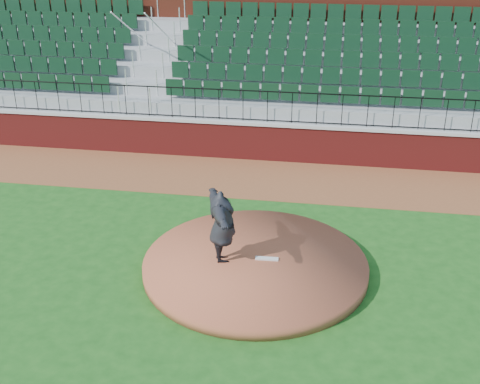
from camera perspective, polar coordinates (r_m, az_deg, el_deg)
ground at (r=13.69m, az=-1.01°, el=-7.56°), size 90.00×90.00×0.00m
warning_track at (r=18.42m, az=1.94°, el=1.38°), size 34.00×3.20×0.01m
field_wall at (r=19.67m, az=2.57°, el=4.79°), size 34.00×0.35×1.20m
wall_cap at (r=19.46m, az=2.60°, el=6.59°), size 34.00×0.45×0.10m
wall_railing at (r=19.30m, az=2.63°, el=8.14°), size 34.00×0.05×1.00m
seating_stands at (r=21.79m, az=3.52°, el=11.43°), size 34.00×5.10×4.60m
concourse_wall at (r=24.42m, az=4.26°, el=13.95°), size 34.00×0.50×5.50m
pitchers_mound at (r=13.67m, az=1.46°, el=-7.00°), size 5.09×5.09×0.25m
pitching_rubber at (r=13.64m, az=2.58°, el=-6.38°), size 0.53×0.15×0.03m
pitcher at (r=13.19m, az=-1.70°, el=-3.32°), size 1.25×2.20×1.73m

